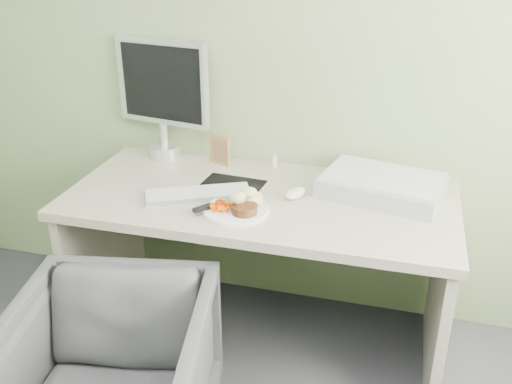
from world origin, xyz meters
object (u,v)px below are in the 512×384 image
(scanner, at_px, (382,186))
(monitor, at_px, (163,92))
(desk_chair, at_px, (113,380))
(desk, at_px, (260,234))
(plate, at_px, (236,211))

(scanner, distance_m, monitor, 1.08)
(monitor, bearing_deg, desk_chair, -68.32)
(scanner, height_order, desk_chair, scanner)
(desk, bearing_deg, monitor, 150.20)
(desk, distance_m, plate, 0.26)
(desk, bearing_deg, scanner, 16.18)
(monitor, bearing_deg, scanner, 0.34)
(plate, xyz_separation_m, desk_chair, (-0.28, -0.56, -0.43))
(desk_chair, bearing_deg, monitor, 91.18)
(desk, xyz_separation_m, plate, (-0.05, -0.17, 0.19))
(plate, relative_size, scanner, 0.54)
(plate, relative_size, desk_chair, 0.38)
(plate, height_order, scanner, scanner)
(plate, distance_m, scanner, 0.62)
(plate, height_order, monitor, monitor)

